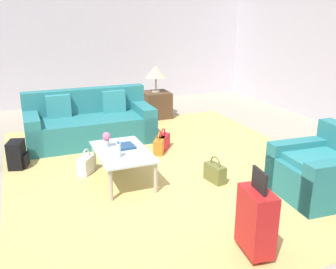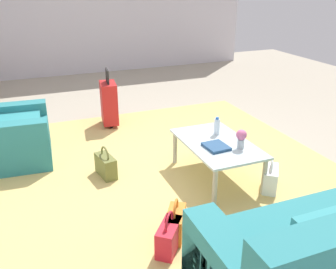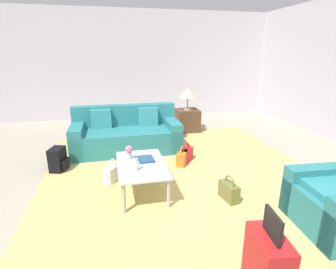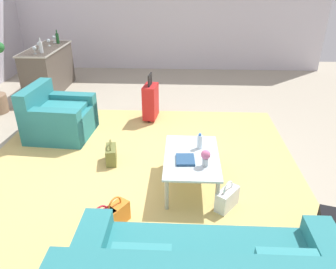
% 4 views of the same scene
% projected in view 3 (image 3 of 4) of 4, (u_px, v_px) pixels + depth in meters
% --- Properties ---
extents(ground_plane, '(12.00, 12.00, 0.00)m').
position_uv_depth(ground_plane, '(183.00, 201.00, 3.52)').
color(ground_plane, '#A89E89').
extents(wall_left, '(0.12, 8.00, 3.10)m').
position_uv_depth(wall_left, '(138.00, 65.00, 7.77)').
color(wall_left, silver).
rests_on(wall_left, ground).
extents(area_rug, '(5.20, 4.40, 0.01)m').
position_uv_depth(area_rug, '(185.00, 179.00, 4.12)').
color(area_rug, tan).
rests_on(area_rug, ground).
extents(couch, '(0.94, 2.11, 0.88)m').
position_uv_depth(couch, '(126.00, 135.00, 5.36)').
color(couch, teal).
rests_on(couch, ground).
extents(coffee_table, '(1.08, 0.67, 0.43)m').
position_uv_depth(coffee_table, '(142.00, 167.00, 3.68)').
color(coffee_table, silver).
rests_on(coffee_table, ground).
extents(water_bottle, '(0.06, 0.06, 0.20)m').
position_uv_depth(water_bottle, '(135.00, 164.00, 3.43)').
color(water_bottle, silver).
rests_on(water_bottle, coffee_table).
extents(coffee_table_book, '(0.27, 0.23, 0.03)m').
position_uv_depth(coffee_table_book, '(146.00, 159.00, 3.79)').
color(coffee_table_book, navy).
rests_on(coffee_table_book, coffee_table).
extents(flower_vase, '(0.11, 0.11, 0.21)m').
position_uv_depth(flower_vase, '(129.00, 151.00, 3.80)').
color(flower_vase, '#B2B7BC').
rests_on(flower_vase, coffee_table).
extents(side_table, '(0.55, 0.55, 0.55)m').
position_uv_depth(side_table, '(187.00, 120.00, 6.63)').
color(side_table, '#513823').
rests_on(side_table, ground).
extents(table_lamp, '(0.43, 0.43, 0.55)m').
position_uv_depth(table_lamp, '(188.00, 93.00, 6.42)').
color(table_lamp, '#ADA899').
rests_on(table_lamp, side_table).
extents(handbag_orange, '(0.35, 0.29, 0.36)m').
position_uv_depth(handbag_orange, '(182.00, 158.00, 4.64)').
color(handbag_orange, orange).
rests_on(handbag_orange, ground).
extents(handbag_white, '(0.34, 0.30, 0.36)m').
position_uv_depth(handbag_white, '(113.00, 173.00, 4.07)').
color(handbag_white, white).
rests_on(handbag_white, ground).
extents(handbag_red, '(0.34, 0.31, 0.36)m').
position_uv_depth(handbag_red, '(186.00, 154.00, 4.80)').
color(handbag_red, red).
rests_on(handbag_red, ground).
extents(handbag_olive, '(0.34, 0.19, 0.36)m').
position_uv_depth(handbag_olive, '(229.00, 191.00, 3.53)').
color(handbag_olive, olive).
rests_on(handbag_olive, ground).
extents(backpack_black, '(0.34, 0.31, 0.40)m').
position_uv_depth(backpack_black, '(58.00, 160.00, 4.40)').
color(backpack_black, black).
rests_on(backpack_black, ground).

